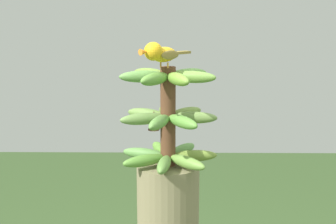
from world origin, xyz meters
The scene contains 2 objects.
banana_bunch centered at (0.00, 0.00, 1.32)m, with size 0.31×0.32×0.31m.
perched_bird centered at (0.02, 0.04, 1.52)m, with size 0.16×0.15×0.08m.
Camera 1 is at (-0.02, 1.42, 1.63)m, focal length 49.74 mm.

